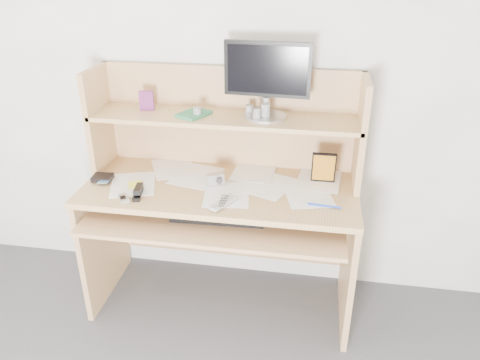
% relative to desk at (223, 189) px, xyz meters
% --- Properties ---
extents(back_wall, '(3.60, 0.04, 2.50)m').
position_rel_desk_xyz_m(back_wall, '(0.00, 0.24, 0.56)').
color(back_wall, white).
rests_on(back_wall, floor).
extents(desk, '(1.40, 0.70, 1.30)m').
position_rel_desk_xyz_m(desk, '(0.00, 0.00, 0.00)').
color(desk, tan).
rests_on(desk, floor).
extents(paper_clutter, '(1.32, 0.54, 0.01)m').
position_rel_desk_xyz_m(paper_clutter, '(0.00, -0.08, 0.06)').
color(paper_clutter, white).
rests_on(paper_clutter, desk).
extents(keyboard, '(0.47, 0.18, 0.03)m').
position_rel_desk_xyz_m(keyboard, '(0.02, -0.22, -0.03)').
color(keyboard, black).
rests_on(keyboard, desk).
extents(tv_remote, '(0.11, 0.16, 0.02)m').
position_rel_desk_xyz_m(tv_remote, '(0.06, -0.27, 0.07)').
color(tv_remote, '#A1A29D').
rests_on(tv_remote, paper_clutter).
extents(flip_phone, '(0.08, 0.09, 0.02)m').
position_rel_desk_xyz_m(flip_phone, '(-0.43, -0.31, 0.07)').
color(flip_phone, '#ADADB0').
rests_on(flip_phone, paper_clutter).
extents(stapler, '(0.06, 0.14, 0.04)m').
position_rel_desk_xyz_m(stapler, '(-0.38, -0.25, 0.08)').
color(stapler, black).
rests_on(stapler, paper_clutter).
extents(wallet, '(0.10, 0.09, 0.03)m').
position_rel_desk_xyz_m(wallet, '(-0.62, -0.12, 0.07)').
color(wallet, black).
rests_on(wallet, paper_clutter).
extents(sticky_note_pad, '(0.10, 0.10, 0.01)m').
position_rel_desk_xyz_m(sticky_note_pad, '(-0.43, -0.14, 0.06)').
color(sticky_note_pad, yellow).
rests_on(sticky_note_pad, desk).
extents(digital_camera, '(0.10, 0.07, 0.06)m').
position_rel_desk_xyz_m(digital_camera, '(-0.03, -0.06, 0.09)').
color(digital_camera, '#A8A8AA').
rests_on(digital_camera, paper_clutter).
extents(game_case, '(0.12, 0.01, 0.17)m').
position_rel_desk_xyz_m(game_case, '(0.52, 0.04, 0.15)').
color(game_case, black).
rests_on(game_case, paper_clutter).
extents(blue_pen, '(0.16, 0.03, 0.01)m').
position_rel_desk_xyz_m(blue_pen, '(0.53, -0.21, 0.07)').
color(blue_pen, '#1738AF').
rests_on(blue_pen, paper_clutter).
extents(card_box, '(0.08, 0.03, 0.10)m').
position_rel_desk_xyz_m(card_box, '(-0.42, 0.09, 0.44)').
color(card_box, '#A61617').
rests_on(card_box, desk).
extents(shelf_book, '(0.18, 0.20, 0.02)m').
position_rel_desk_xyz_m(shelf_book, '(-0.16, 0.04, 0.39)').
color(shelf_book, '#2F7653').
rests_on(shelf_book, desk).
extents(chip_stack_a, '(0.04, 0.04, 0.05)m').
position_rel_desk_xyz_m(chip_stack_a, '(0.12, 0.11, 0.41)').
color(chip_stack_a, black).
rests_on(chip_stack_a, desk).
extents(chip_stack_b, '(0.05, 0.05, 0.06)m').
position_rel_desk_xyz_m(chip_stack_b, '(0.17, 0.03, 0.42)').
color(chip_stack_b, silver).
rests_on(chip_stack_b, desk).
extents(chip_stack_c, '(0.05, 0.05, 0.05)m').
position_rel_desk_xyz_m(chip_stack_c, '(-0.13, 0.03, 0.41)').
color(chip_stack_c, black).
rests_on(chip_stack_c, desk).
extents(chip_stack_d, '(0.06, 0.06, 0.08)m').
position_rel_desk_xyz_m(chip_stack_d, '(0.21, 0.05, 0.43)').
color(chip_stack_d, white).
rests_on(chip_stack_d, desk).
extents(monitor, '(0.43, 0.21, 0.37)m').
position_rel_desk_xyz_m(monitor, '(0.21, 0.09, 0.58)').
color(monitor, '#B5B4BA').
rests_on(monitor, desk).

